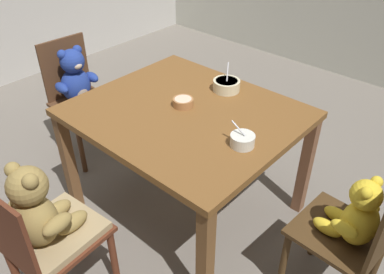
# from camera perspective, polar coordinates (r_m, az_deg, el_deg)

# --- Properties ---
(ground_plane) EXTENTS (5.20, 5.20, 0.04)m
(ground_plane) POSITION_cam_1_polar(r_m,az_deg,el_deg) (2.61, -0.75, -10.25)
(ground_plane) COLOR slate
(dining_table) EXTENTS (1.17, 1.01, 0.72)m
(dining_table) POSITION_cam_1_polar(r_m,az_deg,el_deg) (2.20, -0.87, 1.93)
(dining_table) COLOR brown
(dining_table) RESTS_ON ground_plane
(teddy_chair_near_front) EXTENTS (0.40, 0.44, 0.87)m
(teddy_chair_near_front) POSITION_cam_1_polar(r_m,az_deg,el_deg) (1.85, -20.85, -11.45)
(teddy_chair_near_front) COLOR #5B2B1A
(teddy_chair_near_front) RESTS_ON ground_plane
(teddy_chair_near_left) EXTENTS (0.40, 0.40, 0.86)m
(teddy_chair_near_left) POSITION_cam_1_polar(r_m,az_deg,el_deg) (2.89, -16.31, 7.12)
(teddy_chair_near_left) COLOR #53341F
(teddy_chair_near_left) RESTS_ON ground_plane
(teddy_chair_near_right) EXTENTS (0.41, 0.39, 0.86)m
(teddy_chair_near_right) POSITION_cam_1_polar(r_m,az_deg,el_deg) (1.92, 22.56, -11.64)
(teddy_chair_near_right) COLOR #473018
(teddy_chair_near_right) RESTS_ON ground_plane
(porridge_bowl_white_near_right) EXTENTS (0.13, 0.12, 0.12)m
(porridge_bowl_white_near_right) POSITION_cam_1_polar(r_m,az_deg,el_deg) (1.88, 7.32, -0.44)
(porridge_bowl_white_near_right) COLOR silver
(porridge_bowl_white_near_right) RESTS_ON dining_table
(porridge_bowl_cream_far_center) EXTENTS (0.16, 0.16, 0.14)m
(porridge_bowl_cream_far_center) POSITION_cam_1_polar(r_m,az_deg,el_deg) (2.35, 5.02, 7.50)
(porridge_bowl_cream_far_center) COLOR beige
(porridge_bowl_cream_far_center) RESTS_ON dining_table
(porridge_bowl_terracotta_center) EXTENTS (0.11, 0.11, 0.05)m
(porridge_bowl_terracotta_center) POSITION_cam_1_polar(r_m,az_deg,el_deg) (2.18, -1.29, 5.07)
(porridge_bowl_terracotta_center) COLOR #B07545
(porridge_bowl_terracotta_center) RESTS_ON dining_table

